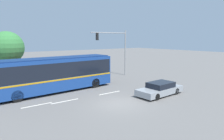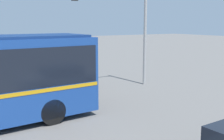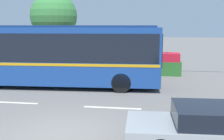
{
  "view_description": "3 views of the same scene",
  "coord_description": "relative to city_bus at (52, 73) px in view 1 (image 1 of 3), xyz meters",
  "views": [
    {
      "loc": [
        -9.76,
        -12.2,
        5.2
      ],
      "look_at": [
        1.86,
        3.41,
        2.13
      ],
      "focal_mm": 32.25,
      "sensor_mm": 36.0,
      "label": 1
    },
    {
      "loc": [
        -2.11,
        -4.21,
        3.84
      ],
      "look_at": [
        3.87,
        5.51,
        1.91
      ],
      "focal_mm": 44.81,
      "sensor_mm": 36.0,
      "label": 2
    },
    {
      "loc": [
        2.88,
        -7.99,
        3.41
      ],
      "look_at": [
        0.75,
        6.29,
        1.05
      ],
      "focal_mm": 44.59,
      "sensor_mm": 36.0,
      "label": 3
    }
  ],
  "objects": [
    {
      "name": "traffic_light_pole",
      "position": [
        10.17,
        2.86,
        2.28
      ],
      "size": [
        5.67,
        0.24,
        6.28
      ],
      "rotation": [
        0.0,
        0.0,
        3.14
      ],
      "color": "gray",
      "rests_on": "ground"
    },
    {
      "name": "lane_stripe_far",
      "position": [
        -0.31,
        -3.5,
        -1.91
      ],
      "size": [
        2.4,
        0.16,
        0.01
      ],
      "primitive_type": "cube",
      "color": "silver",
      "rests_on": "ground"
    },
    {
      "name": "lane_stripe_mid",
      "position": [
        4.21,
        -3.62,
        -1.91
      ],
      "size": [
        2.4,
        0.16,
        0.01
      ],
      "primitive_type": "cube",
      "color": "silver",
      "rests_on": "ground"
    },
    {
      "name": "sedan_foreground",
      "position": [
        7.54,
        -6.95,
        -1.34
      ],
      "size": [
        4.85,
        2.09,
        1.21
      ],
      "rotation": [
        0.0,
        0.0,
        3.19
      ],
      "color": "gray",
      "rests_on": "ground"
    },
    {
      "name": "city_bus",
      "position": [
        0.0,
        0.0,
        0.0
      ],
      "size": [
        12.55,
        3.23,
        3.37
      ],
      "rotation": [
        0.0,
        0.0,
        0.05
      ],
      "color": "navy",
      "rests_on": "ground"
    },
    {
      "name": "lane_stripe_near",
      "position": [
        -2.5,
        -3.14,
        -1.91
      ],
      "size": [
        2.4,
        0.16,
        0.01
      ],
      "primitive_type": "cube",
      "color": "silver",
      "rests_on": "ground"
    },
    {
      "name": "ground_plane",
      "position": [
        2.95,
        -6.61,
        -1.92
      ],
      "size": [
        140.0,
        140.0,
        0.0
      ],
      "primitive_type": "plane",
      "color": "slate"
    },
    {
      "name": "street_tree_left",
      "position": [
        -2.47,
        8.02,
        2.19
      ],
      "size": [
        3.88,
        3.88,
        6.06
      ],
      "color": "brown",
      "rests_on": "ground"
    },
    {
      "name": "flowering_hedge",
      "position": [
        2.28,
        4.59,
        -1.18
      ],
      "size": [
        10.85,
        1.26,
        1.5
      ],
      "color": "#286028",
      "rests_on": "ground"
    }
  ]
}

